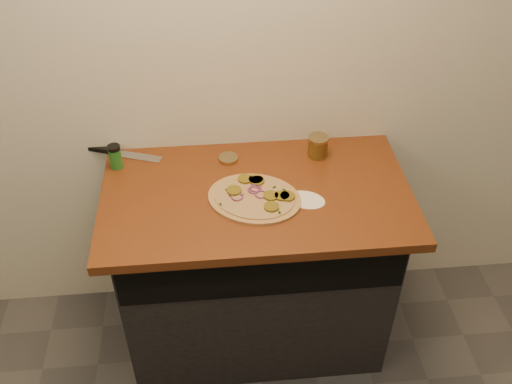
{
  "coord_description": "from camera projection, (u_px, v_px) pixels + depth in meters",
  "views": [
    {
      "loc": [
        -0.16,
        -0.27,
        2.3
      ],
      "look_at": [
        -0.01,
        1.35,
        0.95
      ],
      "focal_mm": 40.0,
      "sensor_mm": 36.0,
      "label": 1
    }
  ],
  "objects": [
    {
      "name": "mason_jar_lid",
      "position": [
        228.0,
        159.0,
        2.35
      ],
      "size": [
        0.1,
        0.1,
        0.02
      ],
      "primitive_type": "cylinder",
      "rotation": [
        0.0,
        0.0,
        0.22
      ],
      "color": "tan",
      "rests_on": "countertop"
    },
    {
      "name": "flour_spill",
      "position": [
        306.0,
        200.0,
        2.16
      ],
      "size": [
        0.2,
        0.2,
        0.0
      ],
      "primitive_type": "cylinder",
      "rotation": [
        0.0,
        0.0,
        -0.41
      ],
      "color": "white",
      "rests_on": "countertop"
    },
    {
      "name": "cabinet",
      "position": [
        256.0,
        268.0,
        2.53
      ],
      "size": [
        1.1,
        0.6,
        0.86
      ],
      "primitive_type": "cube",
      "color": "black",
      "rests_on": "ground"
    },
    {
      "name": "pizza",
      "position": [
        255.0,
        197.0,
        2.16
      ],
      "size": [
        0.46,
        0.46,
        0.02
      ],
      "color": "tan",
      "rests_on": "countertop"
    },
    {
      "name": "countertop",
      "position": [
        256.0,
        195.0,
        2.22
      ],
      "size": [
        1.2,
        0.7,
        0.04
      ],
      "primitive_type": "cube",
      "color": "brown",
      "rests_on": "cabinet"
    },
    {
      "name": "spice_shaker",
      "position": [
        115.0,
        157.0,
        2.29
      ],
      "size": [
        0.05,
        0.05,
        0.1
      ],
      "color": "#216923",
      "rests_on": "countertop"
    },
    {
      "name": "chefs_knife",
      "position": [
        116.0,
        152.0,
        2.39
      ],
      "size": [
        0.33,
        0.15,
        0.02
      ],
      "color": "#B7BAC1",
      "rests_on": "countertop"
    },
    {
      "name": "salsa_jar",
      "position": [
        318.0,
        146.0,
        2.35
      ],
      "size": [
        0.08,
        0.08,
        0.09
      ],
      "color": "maroon",
      "rests_on": "countertop"
    }
  ]
}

